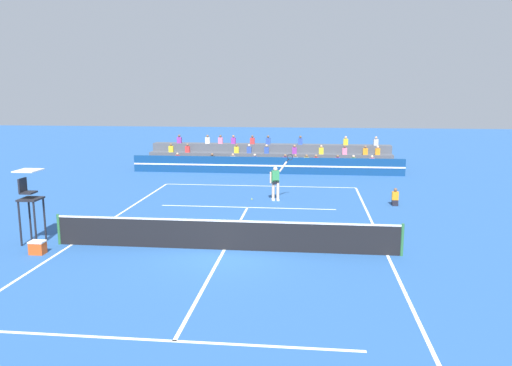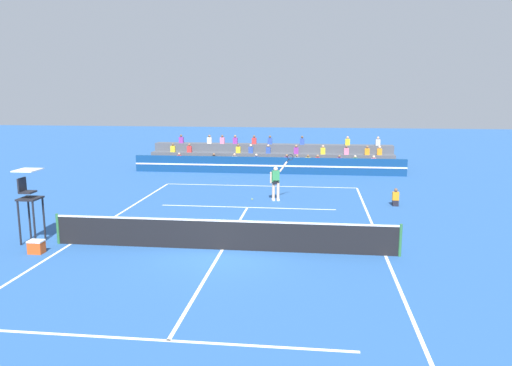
% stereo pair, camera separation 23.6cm
% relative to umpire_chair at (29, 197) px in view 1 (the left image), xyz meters
% --- Properties ---
extents(ground_plane, '(120.00, 120.00, 0.00)m').
position_rel_umpire_chair_xyz_m(ground_plane, '(6.95, 0.00, -1.72)').
color(ground_plane, '#285699').
extents(court_lines, '(11.10, 23.90, 0.01)m').
position_rel_umpire_chair_xyz_m(court_lines, '(6.95, 0.00, -1.71)').
color(court_lines, white).
rests_on(court_lines, ground).
extents(tennis_net, '(12.00, 0.10, 1.10)m').
position_rel_umpire_chair_xyz_m(tennis_net, '(6.95, 0.00, -1.17)').
color(tennis_net, '#2D6B38').
rests_on(tennis_net, ground).
extents(sponsor_banner_wall, '(18.00, 0.26, 1.10)m').
position_rel_umpire_chair_xyz_m(sponsor_banner_wall, '(6.95, 16.34, -1.17)').
color(sponsor_banner_wall, navy).
rests_on(sponsor_banner_wall, ground).
extents(bleacher_stand, '(17.11, 2.85, 2.28)m').
position_rel_umpire_chair_xyz_m(bleacher_stand, '(6.97, 18.87, -1.06)').
color(bleacher_stand, '#4C515B').
rests_on(bleacher_stand, ground).
extents(umpire_chair, '(0.76, 0.84, 2.67)m').
position_rel_umpire_chair_xyz_m(umpire_chair, '(0.00, 0.00, 0.00)').
color(umpire_chair, black).
rests_on(umpire_chair, ground).
extents(ball_kid_courtside, '(0.30, 0.36, 0.84)m').
position_rel_umpire_chair_xyz_m(ball_kid_courtside, '(13.92, 7.62, -1.39)').
color(ball_kid_courtside, black).
rests_on(ball_kid_courtside, ground).
extents(tennis_player, '(1.18, 0.50, 2.38)m').
position_rel_umpire_chair_xyz_m(tennis_player, '(8.17, 8.08, -0.73)').
color(tennis_player, beige).
rests_on(tennis_player, ground).
extents(tennis_ball, '(0.07, 0.07, 0.07)m').
position_rel_umpire_chair_xyz_m(tennis_ball, '(6.96, 8.12, -1.68)').
color(tennis_ball, '#C6DB33').
rests_on(tennis_ball, ground).
extents(equipment_cooler, '(0.50, 0.38, 0.45)m').
position_rel_umpire_chair_xyz_m(equipment_cooler, '(0.81, -1.11, -1.49)').
color(equipment_cooler, '#D84C19').
rests_on(equipment_cooler, ground).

